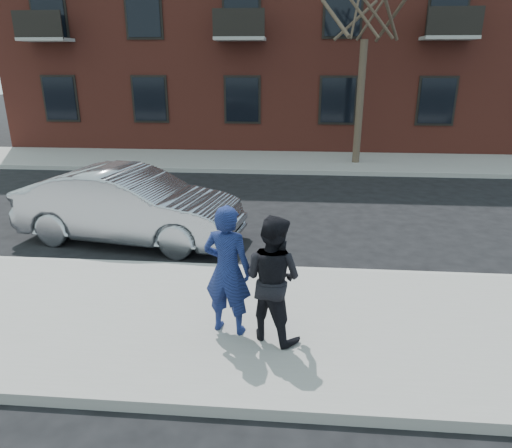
# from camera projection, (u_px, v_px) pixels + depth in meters

# --- Properties ---
(ground) EXTENTS (100.00, 100.00, 0.00)m
(ground) POSITION_uv_depth(u_px,v_px,m) (140.00, 315.00, 6.85)
(ground) COLOR black
(ground) RESTS_ON ground
(near_sidewalk) EXTENTS (50.00, 3.50, 0.15)m
(near_sidewalk) POSITION_uv_depth(u_px,v_px,m) (134.00, 319.00, 6.59)
(near_sidewalk) COLOR gray
(near_sidewalk) RESTS_ON ground
(near_curb) EXTENTS (50.00, 0.10, 0.15)m
(near_curb) POSITION_uv_depth(u_px,v_px,m) (167.00, 267.00, 8.28)
(near_curb) COLOR #999691
(near_curb) RESTS_ON ground
(far_sidewalk) EXTENTS (50.00, 3.50, 0.15)m
(far_sidewalk) POSITION_uv_depth(u_px,v_px,m) (235.00, 161.00, 17.40)
(far_sidewalk) COLOR gray
(far_sidewalk) RESTS_ON ground
(far_curb) EXTENTS (50.00, 0.10, 0.15)m
(far_curb) POSITION_uv_depth(u_px,v_px,m) (229.00, 171.00, 15.71)
(far_curb) COLOR #999691
(far_curb) RESTS_ON ground
(apartment_building) EXTENTS (24.30, 10.30, 12.30)m
(apartment_building) POSITION_uv_depth(u_px,v_px,m) (293.00, 6.00, 21.57)
(apartment_building) COLOR maroon
(apartment_building) RESTS_ON ground
(street_tree) EXTENTS (3.60, 3.60, 6.80)m
(street_tree) POSITION_uv_depth(u_px,v_px,m) (367.00, 1.00, 15.00)
(street_tree) COLOR #392C21
(street_tree) RESTS_ON far_sidewalk
(silver_sedan) EXTENTS (4.86, 2.35, 1.53)m
(silver_sedan) POSITION_uv_depth(u_px,v_px,m) (130.00, 205.00, 9.51)
(silver_sedan) COLOR #999BA3
(silver_sedan) RESTS_ON ground
(man_hoodie) EXTENTS (0.72, 0.58, 1.77)m
(man_hoodie) POSITION_uv_depth(u_px,v_px,m) (227.00, 270.00, 5.90)
(man_hoodie) COLOR navy
(man_hoodie) RESTS_ON near_sidewalk
(man_peacoat) EXTENTS (1.02, 0.95, 1.68)m
(man_peacoat) POSITION_uv_depth(u_px,v_px,m) (272.00, 278.00, 5.78)
(man_peacoat) COLOR black
(man_peacoat) RESTS_ON near_sidewalk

